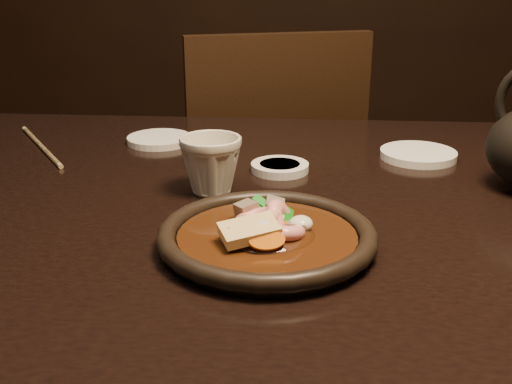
# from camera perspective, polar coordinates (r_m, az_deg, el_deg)

# --- Properties ---
(table) EXTENTS (1.60, 0.90, 0.75)m
(table) POSITION_cam_1_polar(r_m,az_deg,el_deg) (0.92, -9.91, -4.80)
(table) COLOR black
(table) RESTS_ON floor
(chair) EXTENTS (0.53, 0.53, 0.90)m
(chair) POSITION_cam_1_polar(r_m,az_deg,el_deg) (1.60, 0.81, -0.38)
(chair) COLOR black
(chair) RESTS_ON floor
(plate) EXTENTS (0.25, 0.25, 0.03)m
(plate) POSITION_cam_1_polar(r_m,az_deg,el_deg) (0.72, 0.99, -4.06)
(plate) COLOR black
(plate) RESTS_ON table
(stirfry) EXTENTS (0.11, 0.13, 0.05)m
(stirfry) POSITION_cam_1_polar(r_m,az_deg,el_deg) (0.72, 1.04, -3.58)
(stirfry) COLOR #331809
(stirfry) RESTS_ON plate
(soy_dish) EXTENTS (0.09, 0.09, 0.01)m
(soy_dish) POSITION_cam_1_polar(r_m,az_deg,el_deg) (0.98, 2.13, 2.21)
(soy_dish) COLOR white
(soy_dish) RESTS_ON table
(saucer_left) EXTENTS (0.11, 0.11, 0.01)m
(saucer_left) POSITION_cam_1_polar(r_m,az_deg,el_deg) (1.14, -8.59, 4.64)
(saucer_left) COLOR white
(saucer_left) RESTS_ON table
(saucer_right) EXTENTS (0.12, 0.12, 0.01)m
(saucer_right) POSITION_cam_1_polar(r_m,az_deg,el_deg) (1.07, 14.22, 3.26)
(saucer_right) COLOR white
(saucer_right) RESTS_ON table
(tea_cup) EXTENTS (0.10, 0.09, 0.09)m
(tea_cup) POSITION_cam_1_polar(r_m,az_deg,el_deg) (0.88, -4.02, 2.58)
(tea_cup) COLOR beige
(tea_cup) RESTS_ON table
(chopsticks) EXTENTS (0.16, 0.22, 0.01)m
(chopsticks) POSITION_cam_1_polar(r_m,az_deg,el_deg) (1.16, -18.58, 3.92)
(chopsticks) COLOR tan
(chopsticks) RESTS_ON table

